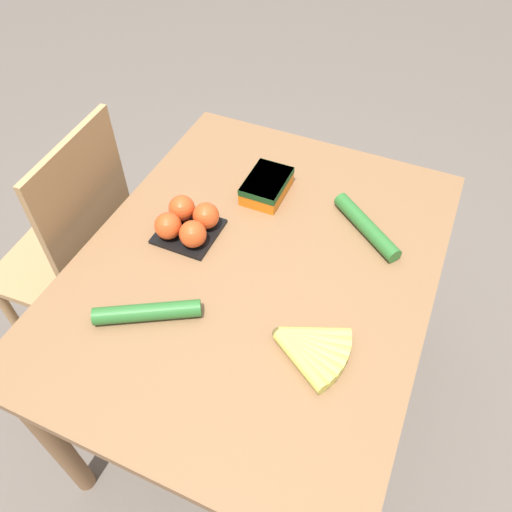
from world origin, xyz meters
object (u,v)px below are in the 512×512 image
(tomato_pack, at_px, (187,222))
(carrot_bag, at_px, (267,185))
(cucumber_far, at_px, (366,226))
(chair, at_px, (78,254))
(cucumber_near, at_px, (147,312))
(banana_bunch, at_px, (309,348))

(tomato_pack, bearing_deg, carrot_bag, -29.48)
(tomato_pack, distance_m, cucumber_far, 0.50)
(chair, xyz_separation_m, tomato_pack, (0.03, -0.45, 0.30))
(cucumber_near, bearing_deg, carrot_bag, -9.35)
(tomato_pack, xyz_separation_m, cucumber_far, (0.20, -0.45, -0.02))
(carrot_bag, bearing_deg, banana_bunch, -146.98)
(cucumber_near, bearing_deg, cucumber_far, -39.34)
(carrot_bag, xyz_separation_m, cucumber_far, (-0.04, -0.32, -0.01))
(chair, xyz_separation_m, carrot_bag, (0.27, -0.58, 0.30))
(chair, relative_size, banana_bunch, 5.44)
(banana_bunch, relative_size, carrot_bag, 1.12)
(tomato_pack, bearing_deg, cucumber_far, -65.83)
(banana_bunch, xyz_separation_m, tomato_pack, (0.22, 0.44, 0.03))
(carrot_bag, xyz_separation_m, cucumber_near, (-0.53, 0.09, -0.01))
(carrot_bag, relative_size, cucumber_far, 0.72)
(banana_bunch, xyz_separation_m, cucumber_near, (-0.07, 0.39, 0.00))
(banana_bunch, distance_m, cucumber_far, 0.43)
(carrot_bag, relative_size, cucumber_near, 0.67)
(tomato_pack, height_order, carrot_bag, tomato_pack)
(tomato_pack, distance_m, carrot_bag, 0.28)
(banana_bunch, bearing_deg, chair, 77.62)
(tomato_pack, relative_size, cucumber_far, 0.71)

